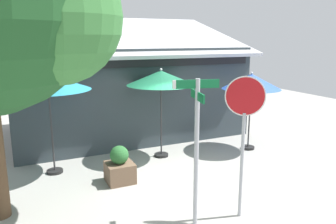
{
  "coord_description": "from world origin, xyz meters",
  "views": [
    {
      "loc": [
        -3.88,
        -7.23,
        3.66
      ],
      "look_at": [
        -0.0,
        1.2,
        1.6
      ],
      "focal_mm": 35.53,
      "sensor_mm": 36.0,
      "label": 1
    }
  ],
  "objects_px": {
    "patio_umbrella_teal_left": "(48,83)",
    "sidewalk_planter": "(120,167)",
    "stop_sign": "(244,121)",
    "street_sign_post": "(196,139)",
    "patio_umbrella_forest_green_center": "(161,79)",
    "patio_umbrella_royal_blue_right": "(251,82)"
  },
  "relations": [
    {
      "from": "stop_sign",
      "to": "patio_umbrella_teal_left",
      "type": "height_order",
      "value": "stop_sign"
    },
    {
      "from": "street_sign_post",
      "to": "stop_sign",
      "type": "height_order",
      "value": "stop_sign"
    },
    {
      "from": "stop_sign",
      "to": "patio_umbrella_teal_left",
      "type": "relative_size",
      "value": 1.06
    },
    {
      "from": "street_sign_post",
      "to": "patio_umbrella_royal_blue_right",
      "type": "relative_size",
      "value": 1.13
    },
    {
      "from": "patio_umbrella_teal_left",
      "to": "patio_umbrella_royal_blue_right",
      "type": "relative_size",
      "value": 1.07
    },
    {
      "from": "stop_sign",
      "to": "sidewalk_planter",
      "type": "relative_size",
      "value": 3.02
    },
    {
      "from": "patio_umbrella_teal_left",
      "to": "stop_sign",
      "type": "bearing_deg",
      "value": -50.97
    },
    {
      "from": "patio_umbrella_royal_blue_right",
      "to": "sidewalk_planter",
      "type": "bearing_deg",
      "value": -170.79
    },
    {
      "from": "patio_umbrella_forest_green_center",
      "to": "street_sign_post",
      "type": "bearing_deg",
      "value": -103.98
    },
    {
      "from": "street_sign_post",
      "to": "sidewalk_planter",
      "type": "xyz_separation_m",
      "value": [
        -0.78,
        2.6,
        -1.39
      ]
    },
    {
      "from": "patio_umbrella_forest_green_center",
      "to": "patio_umbrella_teal_left",
      "type": "bearing_deg",
      "value": 179.64
    },
    {
      "from": "stop_sign",
      "to": "patio_umbrella_teal_left",
      "type": "distance_m",
      "value": 5.22
    },
    {
      "from": "street_sign_post",
      "to": "patio_umbrella_teal_left",
      "type": "bearing_deg",
      "value": 119.78
    },
    {
      "from": "patio_umbrella_teal_left",
      "to": "patio_umbrella_royal_blue_right",
      "type": "height_order",
      "value": "patio_umbrella_teal_left"
    },
    {
      "from": "stop_sign",
      "to": "sidewalk_planter",
      "type": "distance_m",
      "value": 3.64
    },
    {
      "from": "patio_umbrella_teal_left",
      "to": "sidewalk_planter",
      "type": "xyz_separation_m",
      "value": [
        1.48,
        -1.34,
        -2.1
      ]
    },
    {
      "from": "patio_umbrella_royal_blue_right",
      "to": "sidewalk_planter",
      "type": "xyz_separation_m",
      "value": [
        -4.71,
        -0.76,
        -1.87
      ]
    },
    {
      "from": "stop_sign",
      "to": "patio_umbrella_teal_left",
      "type": "bearing_deg",
      "value": 129.03
    },
    {
      "from": "patio_umbrella_forest_green_center",
      "to": "sidewalk_planter",
      "type": "bearing_deg",
      "value": -142.99
    },
    {
      "from": "patio_umbrella_royal_blue_right",
      "to": "sidewalk_planter",
      "type": "distance_m",
      "value": 5.13
    },
    {
      "from": "stop_sign",
      "to": "patio_umbrella_forest_green_center",
      "type": "height_order",
      "value": "stop_sign"
    },
    {
      "from": "patio_umbrella_royal_blue_right",
      "to": "sidewalk_planter",
      "type": "relative_size",
      "value": 2.67
    }
  ]
}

